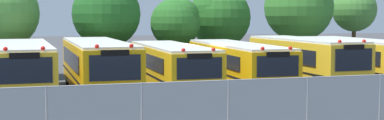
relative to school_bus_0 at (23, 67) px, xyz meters
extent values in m
plane|color=#424244|center=(9.29, -0.10, -1.43)|extent=(160.00, 160.00, 0.00)
cube|color=yellow|center=(0.00, 0.03, -0.02)|extent=(2.83, 10.97, 2.12)
cube|color=white|center=(0.00, 0.03, 1.10)|extent=(2.78, 10.75, 0.12)
cube|color=black|center=(0.15, -5.50, -0.90)|extent=(2.59, 0.23, 0.36)
cube|color=black|center=(0.15, -5.45, 0.36)|extent=(2.08, 0.12, 1.02)
cube|color=black|center=(1.28, 0.36, 0.32)|extent=(0.27, 8.51, 0.76)
cube|color=black|center=(0.00, 0.03, -0.45)|extent=(2.86, 11.08, 0.10)
sphere|color=red|center=(0.84, -5.26, 1.20)|extent=(0.18, 0.18, 0.18)
sphere|color=red|center=(-0.56, -5.29, 1.20)|extent=(0.18, 0.18, 0.18)
cube|color=black|center=(0.15, -5.46, 0.94)|extent=(1.14, 0.11, 0.24)
cylinder|color=black|center=(1.24, -4.00, -0.93)|extent=(0.31, 1.01, 1.00)
cylinder|color=black|center=(1.03, 3.71, -0.93)|extent=(0.31, 1.01, 1.00)
cylinder|color=black|center=(-1.23, 3.65, -0.93)|extent=(0.31, 1.01, 1.00)
cube|color=#EAA80C|center=(3.56, -0.05, 0.01)|extent=(2.65, 11.26, 2.18)
cube|color=white|center=(3.56, -0.05, 1.16)|extent=(2.60, 11.03, 0.12)
cube|color=black|center=(3.62, -5.74, -0.90)|extent=(2.59, 0.19, 0.36)
cube|color=black|center=(3.62, -5.69, 0.40)|extent=(2.08, 0.08, 1.05)
cube|color=black|center=(4.84, 0.26, 0.36)|extent=(0.13, 8.76, 0.79)
cube|color=black|center=(2.27, 0.23, 0.36)|extent=(0.13, 8.76, 0.79)
cube|color=black|center=(3.56, -0.05, -0.43)|extent=(2.68, 11.37, 0.10)
sphere|color=red|center=(4.31, -5.51, 1.26)|extent=(0.18, 0.18, 0.18)
sphere|color=red|center=(2.92, -5.53, 1.26)|extent=(0.18, 0.18, 0.18)
cube|color=black|center=(3.62, -5.70, 1.00)|extent=(1.14, 0.09, 0.24)
cylinder|color=black|center=(4.73, -4.26, -0.93)|extent=(0.29, 1.00, 1.00)
cylinder|color=black|center=(2.48, -4.28, -0.93)|extent=(0.29, 1.00, 1.00)
cylinder|color=black|center=(4.65, 3.77, -0.93)|extent=(0.29, 1.00, 1.00)
cylinder|color=black|center=(2.39, 3.75, -0.93)|extent=(0.29, 1.00, 1.00)
cube|color=yellow|center=(7.36, -0.10, -0.11)|extent=(2.56, 10.26, 1.94)
cube|color=white|center=(7.36, -0.10, 0.92)|extent=(2.51, 10.05, 0.12)
cube|color=black|center=(7.31, -5.28, -0.90)|extent=(2.51, 0.19, 0.36)
cube|color=black|center=(7.31, -5.23, 0.24)|extent=(2.02, 0.08, 0.93)
cube|color=black|center=(8.61, 0.19, 0.20)|extent=(0.12, 7.98, 0.70)
cube|color=black|center=(6.11, 0.21, 0.20)|extent=(0.12, 7.98, 0.70)
cube|color=black|center=(7.36, -0.10, -0.50)|extent=(2.59, 10.36, 0.10)
sphere|color=red|center=(7.99, -5.07, 1.02)|extent=(0.18, 0.18, 0.18)
sphere|color=red|center=(6.63, -5.06, 1.02)|extent=(0.18, 0.18, 0.18)
cube|color=black|center=(7.31, -5.24, 0.76)|extent=(1.11, 0.09, 0.24)
cylinder|color=black|center=(8.41, -3.83, -0.93)|extent=(0.29, 1.00, 1.00)
cylinder|color=black|center=(6.23, -3.80, -0.93)|extent=(0.29, 1.00, 1.00)
cylinder|color=black|center=(8.49, 3.21, -0.93)|extent=(0.29, 1.00, 1.00)
cylinder|color=black|center=(6.30, 3.23, -0.93)|extent=(0.29, 1.00, 1.00)
cube|color=#EAA80C|center=(11.07, 0.11, -0.11)|extent=(2.75, 10.97, 1.95)
cube|color=white|center=(11.07, 0.11, 0.93)|extent=(2.69, 10.75, 0.12)
cube|color=black|center=(10.92, -5.42, -0.90)|extent=(2.49, 0.23, 0.36)
cube|color=black|center=(10.92, -5.37, 0.24)|extent=(2.00, 0.12, 0.94)
cube|color=black|center=(12.32, 0.37, 0.20)|extent=(0.28, 8.50, 0.70)
cube|color=black|center=(9.85, 0.44, 0.20)|extent=(0.28, 8.50, 0.70)
cube|color=black|center=(11.07, 0.11, -0.50)|extent=(2.78, 11.08, 0.10)
sphere|color=red|center=(11.59, -5.21, 1.03)|extent=(0.18, 0.18, 0.18)
sphere|color=red|center=(10.25, -5.18, 1.03)|extent=(0.18, 0.18, 0.18)
cube|color=black|center=(10.92, -5.38, 0.77)|extent=(1.10, 0.11, 0.24)
cylinder|color=black|center=(12.04, -3.98, -0.93)|extent=(0.31, 1.01, 1.00)
cylinder|color=black|center=(9.88, -3.92, -0.93)|extent=(0.31, 1.01, 1.00)
cylinder|color=black|center=(12.26, 3.73, -0.93)|extent=(0.31, 1.01, 1.00)
cylinder|color=black|center=(10.10, 3.79, -0.93)|extent=(0.31, 1.01, 1.00)
cube|color=yellow|center=(14.89, -0.30, 0.01)|extent=(2.59, 9.49, 2.20)
cube|color=white|center=(14.89, -0.30, 1.17)|extent=(2.53, 9.30, 0.12)
cube|color=black|center=(14.98, -5.09, -0.90)|extent=(2.47, 0.20, 0.36)
cube|color=black|center=(14.98, -5.04, 0.41)|extent=(1.98, 0.10, 1.05)
cube|color=black|center=(16.11, 0.02, 0.37)|extent=(0.17, 7.37, 0.79)
cube|color=black|center=(13.66, -0.02, 0.37)|extent=(0.17, 7.37, 0.79)
cube|color=black|center=(14.89, -0.30, -0.42)|extent=(2.61, 9.59, 0.10)
sphere|color=red|center=(15.64, -4.86, 1.27)|extent=(0.18, 0.18, 0.18)
sphere|color=red|center=(14.31, -4.89, 1.27)|extent=(0.18, 0.18, 0.18)
cube|color=black|center=(14.98, -5.05, 1.01)|extent=(1.09, 0.10, 0.24)
cylinder|color=black|center=(16.02, -3.60, -0.93)|extent=(0.30, 1.00, 1.00)
cylinder|color=black|center=(13.88, -3.64, -0.93)|extent=(0.30, 1.00, 1.00)
cylinder|color=black|center=(15.91, 2.65, -0.93)|extent=(0.30, 1.00, 1.00)
cylinder|color=black|center=(13.77, 2.61, -0.93)|extent=(0.30, 1.00, 1.00)
cube|color=yellow|center=(18.61, -0.08, -0.04)|extent=(2.82, 10.84, 2.09)
cube|color=white|center=(18.61, -0.08, 1.06)|extent=(2.77, 10.62, 0.12)
cube|color=black|center=(19.89, 0.18, 0.29)|extent=(0.29, 8.40, 0.75)
cube|color=black|center=(17.35, 0.26, 0.29)|extent=(0.29, 8.40, 0.75)
cube|color=black|center=(18.61, -0.08, -0.46)|extent=(2.85, 10.95, 0.10)
cylinder|color=black|center=(17.38, -4.03, -0.93)|extent=(0.31, 1.01, 1.00)
cylinder|color=black|center=(19.83, 3.47, -0.93)|extent=(0.31, 1.01, 1.00)
cylinder|color=black|center=(17.61, 3.54, -0.93)|extent=(0.31, 1.01, 1.00)
cylinder|color=#4C3823|center=(-1.23, 8.39, -0.24)|extent=(0.29, 0.29, 2.39)
sphere|color=#478438|center=(-1.23, 8.39, 2.64)|extent=(4.49, 4.49, 4.49)
cylinder|color=#4C3823|center=(5.12, 7.90, -0.24)|extent=(0.36, 0.36, 2.39)
sphere|color=#1E561E|center=(5.12, 7.90, 2.61)|extent=(4.39, 4.39, 4.39)
sphere|color=#1E561E|center=(5.11, 8.17, 2.71)|extent=(2.95, 2.95, 2.95)
cylinder|color=#4C3823|center=(9.72, 7.98, -0.35)|extent=(0.38, 0.38, 2.17)
sphere|color=#286623|center=(9.72, 7.98, 1.99)|extent=(3.35, 3.35, 3.35)
sphere|color=#286623|center=(10.09, 7.74, 2.45)|extent=(2.37, 2.37, 2.37)
cylinder|color=#4C3823|center=(13.50, 9.74, -0.37)|extent=(0.39, 0.39, 2.13)
sphere|color=#286623|center=(13.50, 9.74, 2.37)|extent=(4.44, 4.44, 4.44)
sphere|color=#286623|center=(13.05, 9.61, 2.77)|extent=(3.49, 3.49, 3.49)
cylinder|color=#4C3823|center=(19.53, 9.34, -0.12)|extent=(0.37, 0.37, 2.64)
sphere|color=#387A2D|center=(19.53, 9.34, 3.13)|extent=(5.13, 5.13, 5.13)
sphere|color=#387A2D|center=(19.39, 9.47, 3.29)|extent=(2.98, 2.98, 2.98)
cylinder|color=#4C3823|center=(24.60, 9.87, 0.12)|extent=(0.32, 0.32, 3.10)
sphere|color=#478438|center=(24.60, 9.87, 2.95)|extent=(3.42, 3.42, 3.42)
sphere|color=#478438|center=(24.86, 9.60, 3.04)|extent=(2.00, 2.00, 2.00)
cylinder|color=#9EA0A3|center=(0.80, -10.22, -0.55)|extent=(0.07, 0.07, 1.76)
cylinder|color=#9EA0A3|center=(3.79, -10.22, -0.55)|extent=(0.07, 0.07, 1.76)
cylinder|color=#9EA0A3|center=(6.78, -10.22, -0.55)|extent=(0.07, 0.07, 1.76)
cylinder|color=#9EA0A3|center=(9.77, -10.22, -0.55)|extent=(0.07, 0.07, 1.76)
cylinder|color=#9EA0A3|center=(12.76, -10.22, -0.55)|extent=(0.07, 0.07, 1.76)
cube|color=#ADB2B7|center=(9.77, -10.22, -0.55)|extent=(23.94, 0.02, 1.72)
cylinder|color=#9EA0A3|center=(9.77, -10.22, 0.30)|extent=(23.94, 0.04, 0.04)
cone|color=#EA5914|center=(12.95, -8.88, -1.13)|extent=(0.47, 0.47, 0.61)
camera|label=1|loc=(0.34, -27.63, 2.48)|focal=51.49mm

